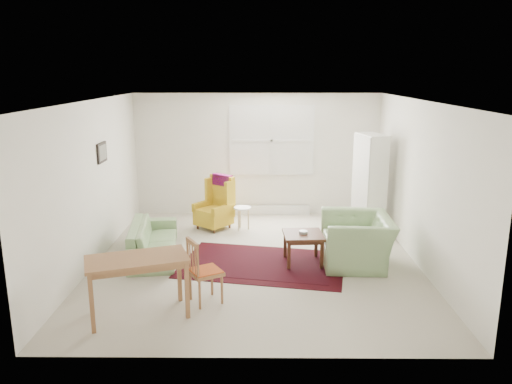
{
  "coord_description": "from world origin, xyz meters",
  "views": [
    {
      "loc": [
        0.06,
        -7.41,
        2.91
      ],
      "look_at": [
        0.0,
        0.3,
        1.05
      ],
      "focal_mm": 35.0,
      "sensor_mm": 36.0,
      "label": 1
    }
  ],
  "objects_px": {
    "coffee_table": "(303,248)",
    "cabinet": "(370,183)",
    "sofa": "(153,233)",
    "wingback_chair": "(213,203)",
    "desk": "(138,287)",
    "armchair": "(357,236)",
    "stool": "(242,218)",
    "desk_chair": "(206,270)"
  },
  "relations": [
    {
      "from": "coffee_table",
      "to": "desk_chair",
      "type": "xyz_separation_m",
      "value": [
        -1.37,
        -1.36,
        0.19
      ]
    },
    {
      "from": "armchair",
      "to": "coffee_table",
      "type": "distance_m",
      "value": 0.85
    },
    {
      "from": "wingback_chair",
      "to": "sofa",
      "type": "bearing_deg",
      "value": -81.99
    },
    {
      "from": "armchair",
      "to": "desk",
      "type": "height_order",
      "value": "armchair"
    },
    {
      "from": "wingback_chair",
      "to": "armchair",
      "type": "bearing_deg",
      "value": 1.88
    },
    {
      "from": "armchair",
      "to": "stool",
      "type": "height_order",
      "value": "armchair"
    },
    {
      "from": "wingback_chair",
      "to": "desk",
      "type": "xyz_separation_m",
      "value": [
        -0.59,
        -3.51,
        -0.13
      ]
    },
    {
      "from": "sofa",
      "to": "desk",
      "type": "bearing_deg",
      "value": 179.11
    },
    {
      "from": "armchair",
      "to": "desk_chair",
      "type": "bearing_deg",
      "value": -56.52
    },
    {
      "from": "wingback_chair",
      "to": "stool",
      "type": "height_order",
      "value": "wingback_chair"
    },
    {
      "from": "stool",
      "to": "desk_chair",
      "type": "xyz_separation_m",
      "value": [
        -0.36,
        -3.08,
        0.22
      ]
    },
    {
      "from": "sofa",
      "to": "cabinet",
      "type": "height_order",
      "value": "cabinet"
    },
    {
      "from": "coffee_table",
      "to": "desk",
      "type": "bearing_deg",
      "value": -140.81
    },
    {
      "from": "sofa",
      "to": "desk",
      "type": "xyz_separation_m",
      "value": [
        0.26,
        -2.08,
        0.01
      ]
    },
    {
      "from": "desk",
      "to": "armchair",
      "type": "bearing_deg",
      "value": 30.22
    },
    {
      "from": "armchair",
      "to": "coffee_table",
      "type": "bearing_deg",
      "value": -89.15
    },
    {
      "from": "sofa",
      "to": "armchair",
      "type": "distance_m",
      "value": 3.25
    },
    {
      "from": "stool",
      "to": "desk_chair",
      "type": "bearing_deg",
      "value": -96.74
    },
    {
      "from": "wingback_chair",
      "to": "coffee_table",
      "type": "height_order",
      "value": "wingback_chair"
    },
    {
      "from": "desk_chair",
      "to": "armchair",
      "type": "bearing_deg",
      "value": -88.34
    },
    {
      "from": "stool",
      "to": "desk",
      "type": "xyz_separation_m",
      "value": [
        -1.14,
        -3.47,
        0.16
      ]
    },
    {
      "from": "cabinet",
      "to": "desk_chair",
      "type": "bearing_deg",
      "value": -144.63
    },
    {
      "from": "sofa",
      "to": "desk_chair",
      "type": "height_order",
      "value": "desk_chair"
    },
    {
      "from": "sofa",
      "to": "armchair",
      "type": "bearing_deg",
      "value": -104.14
    },
    {
      "from": "sofa",
      "to": "wingback_chair",
      "type": "xyz_separation_m",
      "value": [
        0.85,
        1.43,
        0.14
      ]
    },
    {
      "from": "wingback_chair",
      "to": "cabinet",
      "type": "bearing_deg",
      "value": 37.66
    },
    {
      "from": "coffee_table",
      "to": "cabinet",
      "type": "distance_m",
      "value": 2.29
    },
    {
      "from": "armchair",
      "to": "stool",
      "type": "distance_m",
      "value": 2.53
    },
    {
      "from": "sofa",
      "to": "cabinet",
      "type": "relative_size",
      "value": 1.0
    },
    {
      "from": "sofa",
      "to": "desk_chair",
      "type": "distance_m",
      "value": 1.99
    },
    {
      "from": "desk_chair",
      "to": "wingback_chair",
      "type": "bearing_deg",
      "value": -26.42
    },
    {
      "from": "stool",
      "to": "sofa",
      "type": "bearing_deg",
      "value": -135.22
    },
    {
      "from": "desk",
      "to": "sofa",
      "type": "bearing_deg",
      "value": 97.01
    },
    {
      "from": "armchair",
      "to": "desk_chair",
      "type": "xyz_separation_m",
      "value": [
        -2.19,
        -1.34,
        -0.02
      ]
    },
    {
      "from": "cabinet",
      "to": "stool",
      "type": "bearing_deg",
      "value": 166.81
    },
    {
      "from": "armchair",
      "to": "coffee_table",
      "type": "height_order",
      "value": "armchair"
    },
    {
      "from": "cabinet",
      "to": "desk_chair",
      "type": "relative_size",
      "value": 2.09
    },
    {
      "from": "cabinet",
      "to": "desk",
      "type": "xyz_separation_m",
      "value": [
        -3.51,
        -3.46,
        -0.53
      ]
    },
    {
      "from": "coffee_table",
      "to": "stool",
      "type": "xyz_separation_m",
      "value": [
        -1.0,
        1.72,
        -0.03
      ]
    },
    {
      "from": "coffee_table",
      "to": "cabinet",
      "type": "bearing_deg",
      "value": 51.4
    },
    {
      "from": "cabinet",
      "to": "desk",
      "type": "distance_m",
      "value": 4.95
    },
    {
      "from": "coffee_table",
      "to": "stool",
      "type": "height_order",
      "value": "coffee_table"
    }
  ]
}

